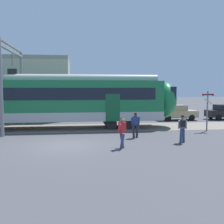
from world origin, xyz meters
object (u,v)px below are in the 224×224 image
pedestrian_navy (135,123)px  crossing_signal (208,104)px  parked_car_tan (177,112)px  pedestrian_red (122,131)px  pedestrian_grey (183,126)px

pedestrian_navy → crossing_signal: bearing=19.1°
parked_car_tan → crossing_signal: (-0.22, -6.84, 1.23)m
pedestrian_red → pedestrian_grey: 3.90m
pedestrian_navy → parked_car_tan: (6.18, 8.90, -0.18)m
pedestrian_grey → crossing_signal: 5.37m
parked_car_tan → pedestrian_navy: bearing=-124.8°
parked_car_tan → crossing_signal: bearing=-91.8°
pedestrian_navy → pedestrian_grey: size_ratio=1.00×
pedestrian_grey → pedestrian_navy: bearing=142.6°
pedestrian_navy → parked_car_tan: bearing=55.2°
pedestrian_red → pedestrian_navy: 3.16m
pedestrian_red → pedestrian_navy: same height
pedestrian_navy → parked_car_tan: size_ratio=0.41×
pedestrian_navy → pedestrian_grey: 3.06m
pedestrian_grey → pedestrian_red: bearing=-165.0°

